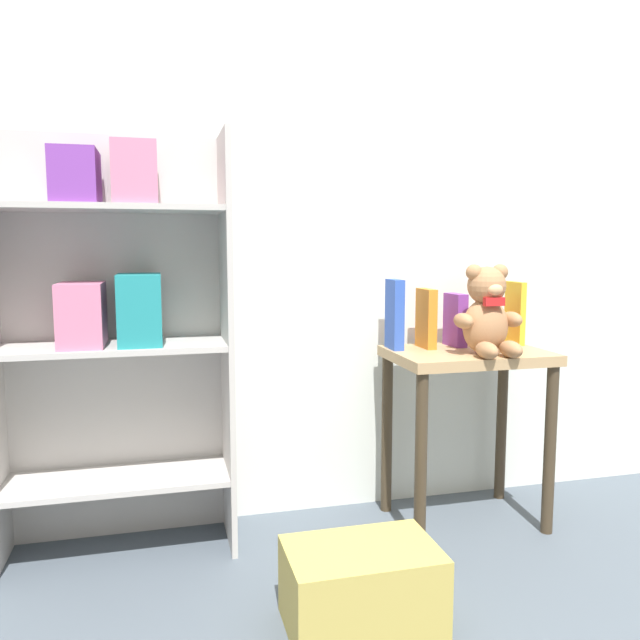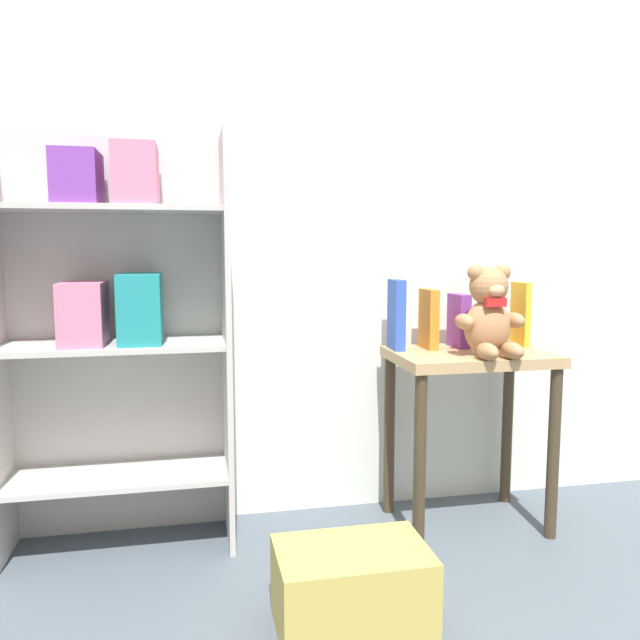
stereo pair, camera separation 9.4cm
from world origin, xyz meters
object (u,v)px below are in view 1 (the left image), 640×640
(storage_bin, at_px, (362,587))
(book_standing_yellow, at_px, (515,313))
(teddy_bear, at_px, (487,314))
(book_standing_blue, at_px, (395,314))
(display_table, at_px, (467,385))
(book_standing_orange, at_px, (426,318))
(bookshelf_side, at_px, (113,315))
(book_standing_purple, at_px, (455,320))
(book_standing_red, at_px, (487,319))

(storage_bin, bearing_deg, book_standing_yellow, 37.12)
(teddy_bear, height_order, book_standing_blue, teddy_bear)
(book_standing_yellow, height_order, storage_bin, book_standing_yellow)
(display_table, relative_size, book_standing_orange, 2.95)
(book_standing_blue, distance_m, book_standing_orange, 0.12)
(bookshelf_side, distance_m, book_standing_blue, 0.94)
(book_standing_purple, height_order, book_standing_red, book_standing_red)
(bookshelf_side, distance_m, book_standing_purple, 1.18)
(book_standing_purple, height_order, storage_bin, book_standing_purple)
(teddy_bear, relative_size, storage_bin, 0.77)
(book_standing_orange, bearing_deg, bookshelf_side, 179.01)
(bookshelf_side, height_order, book_standing_orange, bookshelf_side)
(book_standing_red, bearing_deg, book_standing_purple, 172.65)
(teddy_bear, height_order, book_standing_orange, teddy_bear)
(teddy_bear, xyz_separation_m, book_standing_yellow, (0.21, 0.18, -0.02))
(book_standing_blue, xyz_separation_m, book_standing_orange, (0.12, -0.00, -0.02))
(book_standing_red, bearing_deg, teddy_bear, -118.09)
(bookshelf_side, bearing_deg, display_table, -5.11)
(display_table, bearing_deg, book_standing_yellow, 21.01)
(teddy_bear, bearing_deg, book_standing_purple, 96.95)
(book_standing_blue, relative_size, book_standing_purple, 1.29)
(bookshelf_side, height_order, book_standing_purple, bookshelf_side)
(bookshelf_side, relative_size, book_standing_orange, 6.36)
(bookshelf_side, bearing_deg, book_standing_orange, -0.84)
(teddy_bear, height_order, book_standing_yellow, teddy_bear)
(display_table, bearing_deg, bookshelf_side, 174.89)
(book_standing_purple, bearing_deg, teddy_bear, -85.51)
(book_standing_red, distance_m, book_standing_yellow, 0.12)
(book_standing_blue, bearing_deg, book_standing_yellow, 1.89)
(book_standing_orange, xyz_separation_m, book_standing_yellow, (0.35, 0.00, 0.01))
(bookshelf_side, bearing_deg, book_standing_red, -1.10)
(book_standing_orange, relative_size, storage_bin, 0.54)
(display_table, height_order, book_standing_red, book_standing_red)
(book_standing_purple, xyz_separation_m, book_standing_red, (0.12, -0.02, 0.00))
(book_standing_blue, relative_size, book_standing_orange, 1.16)
(teddy_bear, bearing_deg, book_standing_orange, 128.56)
(bookshelf_side, xyz_separation_m, teddy_bear, (1.20, -0.19, -0.01))
(bookshelf_side, xyz_separation_m, book_standing_blue, (0.94, -0.01, -0.02))
(book_standing_yellow, bearing_deg, book_standing_blue, -179.95)
(teddy_bear, bearing_deg, book_standing_blue, 145.09)
(book_standing_purple, bearing_deg, display_table, -92.45)
(bookshelf_side, xyz_separation_m, display_table, (1.18, -0.11, -0.27))
(display_table, relative_size, teddy_bear, 2.06)
(bookshelf_side, distance_m, teddy_bear, 1.21)
(book_standing_orange, bearing_deg, book_standing_purple, 4.41)
(teddy_bear, relative_size, book_standing_orange, 1.43)
(display_table, height_order, storage_bin, display_table)
(book_standing_red, relative_size, book_standing_yellow, 0.84)
(bookshelf_side, relative_size, book_standing_purple, 7.02)
(display_table, bearing_deg, storage_bin, -137.46)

